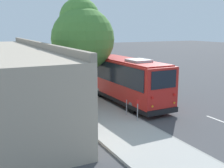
{
  "coord_description": "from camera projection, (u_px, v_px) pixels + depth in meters",
  "views": [
    {
      "loc": [
        -19.45,
        11.03,
        5.85
      ],
      "look_at": [
        0.7,
        0.89,
        1.3
      ],
      "focal_mm": 45.0,
      "sensor_mm": 36.0,
      "label": 1
    }
  ],
  "objects": [
    {
      "name": "lane_stripe_mid",
      "position": [
        163.0,
        100.0,
        23.12
      ],
      "size": [
        2.4,
        0.14,
        0.01
      ],
      "primitive_type": "cube",
      "color": "silver",
      "rests_on": "ground"
    },
    {
      "name": "lane_stripe_behind",
      "position": [
        221.0,
        121.0,
        17.87
      ],
      "size": [
        2.4,
        0.14,
        0.01
      ],
      "primitive_type": "cube",
      "color": "silver",
      "rests_on": "ground"
    },
    {
      "name": "curb_strip",
      "position": [
        106.0,
        102.0,
        22.23
      ],
      "size": [
        80.0,
        0.14,
        0.15
      ],
      "primitive_type": "cube",
      "color": "#9D9A94",
      "rests_on": "ground"
    },
    {
      "name": "sign_post_far",
      "position": [
        127.0,
        107.0,
        18.56
      ],
      "size": [
        0.06,
        0.06,
        1.02
      ],
      "color": "gray",
      "rests_on": "sidewalk_slab"
    },
    {
      "name": "parked_sedan_blue",
      "position": [
        61.0,
        69.0,
        36.4
      ],
      "size": [
        4.62,
        1.81,
        1.28
      ],
      "rotation": [
        0.0,
        0.0,
        0.0
      ],
      "color": "navy",
      "rests_on": "ground"
    },
    {
      "name": "street_tree",
      "position": [
        82.0,
        35.0,
        22.32
      ],
      "size": [
        5.01,
        5.01,
        8.06
      ],
      "color": "brown",
      "rests_on": "sidewalk_slab"
    },
    {
      "name": "ground_plane",
      "position": [
        126.0,
        100.0,
        23.04
      ],
      "size": [
        160.0,
        160.0,
        0.0
      ],
      "primitive_type": "plane",
      "color": "#474749"
    },
    {
      "name": "parked_sedan_gray",
      "position": [
        49.0,
        63.0,
        41.75
      ],
      "size": [
        4.69,
        2.11,
        1.32
      ],
      "rotation": [
        0.0,
        0.0,
        0.08
      ],
      "color": "slate",
      "rests_on": "ground"
    },
    {
      "name": "sign_post_near",
      "position": [
        138.0,
        110.0,
        17.32
      ],
      "size": [
        0.06,
        0.22,
        1.38
      ],
      "color": "gray",
      "rests_on": "sidewalk_slab"
    },
    {
      "name": "parked_sedan_navy",
      "position": [
        41.0,
        59.0,
        46.88
      ],
      "size": [
        4.36,
        1.88,
        1.32
      ],
      "rotation": [
        0.0,
        0.0,
        0.04
      ],
      "color": "#19234C",
      "rests_on": "ground"
    },
    {
      "name": "lane_stripe_ahead",
      "position": [
        127.0,
        86.0,
        28.37
      ],
      "size": [
        2.4,
        0.14,
        0.01
      ],
      "primitive_type": "cube",
      "color": "silver",
      "rests_on": "ground"
    },
    {
      "name": "shuttle_bus",
      "position": [
        127.0,
        78.0,
        21.92
      ],
      "size": [
        9.36,
        2.9,
        3.6
      ],
      "rotation": [
        0.0,
        0.0,
        0.02
      ],
      "color": "red",
      "rests_on": "ground"
    },
    {
      "name": "parked_sedan_tan",
      "position": [
        78.0,
        76.0,
        30.83
      ],
      "size": [
        4.51,
        1.86,
        1.3
      ],
      "rotation": [
        0.0,
        0.0,
        0.02
      ],
      "color": "tan",
      "rests_on": "ground"
    },
    {
      "name": "sidewalk_slab",
      "position": [
        83.0,
        105.0,
        21.4
      ],
      "size": [
        80.0,
        3.62,
        0.15
      ],
      "primitive_type": "cube",
      "color": "#B2AFA8",
      "rests_on": "ground"
    }
  ]
}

